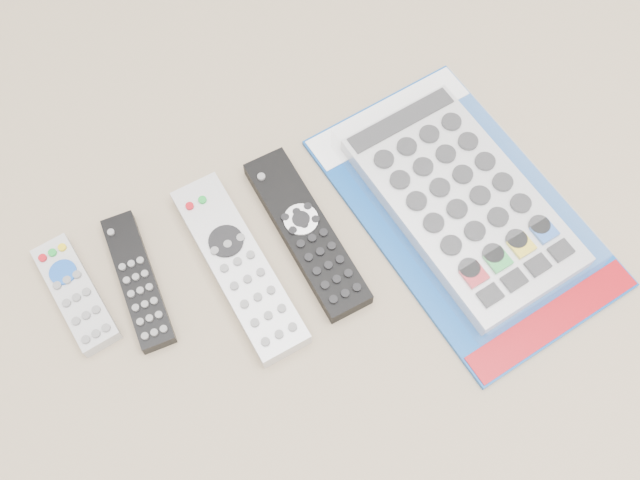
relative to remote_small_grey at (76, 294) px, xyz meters
name	(u,v)px	position (x,y,z in m)	size (l,w,h in m)	color
remote_small_grey	(76,294)	(0.00, 0.00, 0.00)	(0.06, 0.14, 0.02)	#ABABAD
remote_slim_black	(138,281)	(0.06, -0.01, 0.00)	(0.04, 0.16, 0.02)	black
remote_silver_dvd	(239,266)	(0.16, -0.04, 0.00)	(0.07, 0.22, 0.02)	silver
remote_large_black	(306,233)	(0.25, -0.04, 0.00)	(0.06, 0.21, 0.02)	black
jumbo_remote_packaged	(463,200)	(0.41, -0.08, 0.01)	(0.25, 0.36, 0.05)	#0D4394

